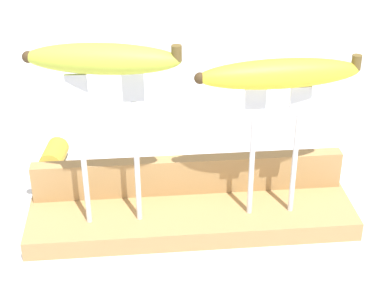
{
  "coord_description": "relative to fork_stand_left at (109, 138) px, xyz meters",
  "views": [
    {
      "loc": [
        -0.07,
        -0.67,
        0.5
      ],
      "look_at": [
        0.0,
        0.0,
        0.13
      ],
      "focal_mm": 56.86,
      "sensor_mm": 36.0,
      "label": 1
    }
  ],
  "objects": [
    {
      "name": "fork_fallen_far",
      "position": [
        0.4,
        0.39,
        -0.14
      ],
      "size": [
        0.08,
        0.19,
        0.01
      ],
      "color": "silver",
      "rests_on": "ground"
    },
    {
      "name": "ground_plane",
      "position": [
        0.1,
        0.01,
        -0.15
      ],
      "size": [
        3.0,
        3.0,
        0.0
      ],
      "primitive_type": "plane",
      "color": "silver"
    },
    {
      "name": "board_backstop",
      "position": [
        0.1,
        0.06,
        -0.1
      ],
      "size": [
        0.43,
        0.02,
        0.05
      ],
      "primitive_type": "cube",
      "color": "#A87F4C",
      "rests_on": "wooden_board"
    },
    {
      "name": "banana_chunk_near",
      "position": [
        -0.1,
        0.2,
        -0.13
      ],
      "size": [
        0.04,
        0.07,
        0.03
      ],
      "color": "gold",
      "rests_on": "ground"
    },
    {
      "name": "banana_raised_left",
      "position": [
        -0.0,
        0.0,
        0.1
      ],
      "size": [
        0.18,
        0.07,
        0.04
      ],
      "color": "#B2C138",
      "rests_on": "fork_stand_left"
    },
    {
      "name": "fork_stand_left",
      "position": [
        0.0,
        0.0,
        0.0
      ],
      "size": [
        0.09,
        0.01,
        0.21
      ],
      "color": "silver",
      "rests_on": "wooden_board"
    },
    {
      "name": "fork_stand_right",
      "position": [
        0.21,
        0.0,
        -0.01
      ],
      "size": [
        0.08,
        0.01,
        0.18
      ],
      "color": "silver",
      "rests_on": "wooden_board"
    },
    {
      "name": "banana_raised_right",
      "position": [
        0.21,
        -0.0,
        0.08
      ],
      "size": [
        0.2,
        0.05,
        0.04
      ],
      "color": "yellow",
      "rests_on": "fork_stand_right"
    },
    {
      "name": "wooden_board",
      "position": [
        0.1,
        0.01,
        -0.13
      ],
      "size": [
        0.44,
        0.11,
        0.03
      ],
      "primitive_type": "cube",
      "color": "#A87F4C",
      "rests_on": "ground"
    }
  ]
}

